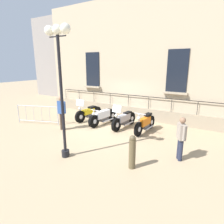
{
  "coord_description": "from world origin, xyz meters",
  "views": [
    {
      "loc": [
        8.26,
        4.9,
        3.28
      ],
      "look_at": [
        0.02,
        0.0,
        0.8
      ],
      "focal_mm": 29.77,
      "sensor_mm": 36.0,
      "label": 1
    }
  ],
  "objects_px": {
    "motorcycle_yellow": "(89,113)",
    "pedestrian_standing": "(181,137)",
    "crowd_barrier": "(38,114)",
    "pedestrian_walking": "(62,111)",
    "bollard": "(132,152)",
    "motorcycle_white": "(103,117)",
    "motorcycle_orange": "(145,123)",
    "motorcycle_silver": "(124,120)",
    "lamppost": "(60,66)"
  },
  "relations": [
    {
      "from": "motorcycle_white",
      "to": "lamppost",
      "type": "xyz_separation_m",
      "value": [
        3.87,
        0.9,
        2.78
      ]
    },
    {
      "from": "motorcycle_yellow",
      "to": "crowd_barrier",
      "type": "bearing_deg",
      "value": -44.16
    },
    {
      "from": "motorcycle_white",
      "to": "lamppost",
      "type": "bearing_deg",
      "value": 13.05
    },
    {
      "from": "motorcycle_yellow",
      "to": "pedestrian_walking",
      "type": "xyz_separation_m",
      "value": [
        2.08,
        -0.07,
        0.55
      ]
    },
    {
      "from": "motorcycle_yellow",
      "to": "bollard",
      "type": "relative_size",
      "value": 1.88
    },
    {
      "from": "motorcycle_white",
      "to": "crowd_barrier",
      "type": "bearing_deg",
      "value": -60.41
    },
    {
      "from": "lamppost",
      "to": "pedestrian_walking",
      "type": "distance_m",
      "value": 3.71
    },
    {
      "from": "crowd_barrier",
      "to": "pedestrian_walking",
      "type": "height_order",
      "value": "pedestrian_walking"
    },
    {
      "from": "motorcycle_yellow",
      "to": "motorcycle_white",
      "type": "relative_size",
      "value": 0.96
    },
    {
      "from": "motorcycle_silver",
      "to": "lamppost",
      "type": "distance_m",
      "value": 4.83
    },
    {
      "from": "motorcycle_yellow",
      "to": "lamppost",
      "type": "bearing_deg",
      "value": 27.15
    },
    {
      "from": "crowd_barrier",
      "to": "motorcycle_yellow",
      "type": "bearing_deg",
      "value": 135.84
    },
    {
      "from": "motorcycle_silver",
      "to": "pedestrian_walking",
      "type": "bearing_deg",
      "value": -52.98
    },
    {
      "from": "bollard",
      "to": "pedestrian_standing",
      "type": "relative_size",
      "value": 0.73
    },
    {
      "from": "motorcycle_yellow",
      "to": "pedestrian_walking",
      "type": "height_order",
      "value": "pedestrian_walking"
    },
    {
      "from": "motorcycle_orange",
      "to": "pedestrian_walking",
      "type": "bearing_deg",
      "value": -64.02
    },
    {
      "from": "motorcycle_orange",
      "to": "pedestrian_standing",
      "type": "height_order",
      "value": "pedestrian_standing"
    },
    {
      "from": "crowd_barrier",
      "to": "bollard",
      "type": "relative_size",
      "value": 2.08
    },
    {
      "from": "motorcycle_white",
      "to": "motorcycle_orange",
      "type": "height_order",
      "value": "motorcycle_orange"
    },
    {
      "from": "motorcycle_white",
      "to": "motorcycle_orange",
      "type": "xyz_separation_m",
      "value": [
        0.02,
        2.47,
        0.01
      ]
    },
    {
      "from": "motorcycle_yellow",
      "to": "pedestrian_walking",
      "type": "distance_m",
      "value": 2.15
    },
    {
      "from": "motorcycle_yellow",
      "to": "crowd_barrier",
      "type": "height_order",
      "value": "motorcycle_yellow"
    },
    {
      "from": "motorcycle_yellow",
      "to": "pedestrian_standing",
      "type": "xyz_separation_m",
      "value": [
        2.22,
        5.72,
        0.43
      ]
    },
    {
      "from": "motorcycle_yellow",
      "to": "pedestrian_walking",
      "type": "relative_size",
      "value": 1.22
    },
    {
      "from": "motorcycle_silver",
      "to": "bollard",
      "type": "distance_m",
      "value": 3.98
    },
    {
      "from": "motorcycle_yellow",
      "to": "motorcycle_silver",
      "type": "distance_m",
      "value": 2.48
    },
    {
      "from": "lamppost",
      "to": "pedestrian_standing",
      "type": "xyz_separation_m",
      "value": [
        -1.88,
        3.62,
        -2.35
      ]
    },
    {
      "from": "motorcycle_white",
      "to": "lamppost",
      "type": "height_order",
      "value": "lamppost"
    },
    {
      "from": "motorcycle_white",
      "to": "crowd_barrier",
      "type": "distance_m",
      "value": 3.68
    },
    {
      "from": "motorcycle_orange",
      "to": "lamppost",
      "type": "relative_size",
      "value": 0.46
    },
    {
      "from": "bollard",
      "to": "lamppost",
      "type": "bearing_deg",
      "value": -77.67
    },
    {
      "from": "motorcycle_yellow",
      "to": "pedestrian_walking",
      "type": "bearing_deg",
      "value": -1.84
    },
    {
      "from": "motorcycle_orange",
      "to": "pedestrian_standing",
      "type": "distance_m",
      "value": 2.87
    },
    {
      "from": "pedestrian_standing",
      "to": "pedestrian_walking",
      "type": "bearing_deg",
      "value": -91.41
    },
    {
      "from": "motorcycle_white",
      "to": "pedestrian_standing",
      "type": "xyz_separation_m",
      "value": [
        1.98,
        4.52,
        0.43
      ]
    },
    {
      "from": "motorcycle_silver",
      "to": "lamppost",
      "type": "bearing_deg",
      "value": -5.37
    },
    {
      "from": "motorcycle_white",
      "to": "motorcycle_silver",
      "type": "height_order",
      "value": "motorcycle_silver"
    },
    {
      "from": "lamppost",
      "to": "bollard",
      "type": "distance_m",
      "value": 3.62
    },
    {
      "from": "bollard",
      "to": "pedestrian_standing",
      "type": "distance_m",
      "value": 1.84
    },
    {
      "from": "motorcycle_silver",
      "to": "motorcycle_yellow",
      "type": "bearing_deg",
      "value": -93.75
    },
    {
      "from": "motorcycle_silver",
      "to": "bollard",
      "type": "xyz_separation_m",
      "value": [
        3.41,
        2.04,
        0.13
      ]
    },
    {
      "from": "lamppost",
      "to": "motorcycle_orange",
      "type": "bearing_deg",
      "value": 157.73
    },
    {
      "from": "motorcycle_yellow",
      "to": "motorcycle_silver",
      "type": "height_order",
      "value": "motorcycle_yellow"
    },
    {
      "from": "crowd_barrier",
      "to": "pedestrian_walking",
      "type": "distance_m",
      "value": 1.97
    },
    {
      "from": "motorcycle_silver",
      "to": "pedestrian_walking",
      "type": "distance_m",
      "value": 3.23
    },
    {
      "from": "motorcycle_orange",
      "to": "crowd_barrier",
      "type": "distance_m",
      "value": 5.95
    },
    {
      "from": "motorcycle_silver",
      "to": "lamppost",
      "type": "xyz_separation_m",
      "value": [
        3.94,
        -0.37,
        2.78
      ]
    },
    {
      "from": "motorcycle_yellow",
      "to": "motorcycle_white",
      "type": "xyz_separation_m",
      "value": [
        0.24,
        1.21,
        -0.0
      ]
    },
    {
      "from": "motorcycle_white",
      "to": "pedestrian_standing",
      "type": "distance_m",
      "value": 4.95
    },
    {
      "from": "motorcycle_silver",
      "to": "motorcycle_orange",
      "type": "xyz_separation_m",
      "value": [
        0.09,
        1.21,
        0.01
      ]
    }
  ]
}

